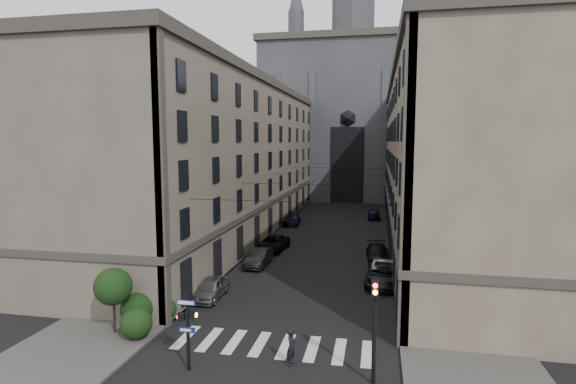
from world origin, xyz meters
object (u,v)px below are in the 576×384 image
Objects in this scene: car_right_midfar at (378,253)px; car_right_far at (374,214)px; pedestrian_signal_left at (188,325)px; car_right_midnear at (383,275)px; car_left_near at (211,288)px; pedestrian at (291,347)px; car_left_midfar at (273,243)px; car_right_near at (383,271)px; traffic_light_right at (375,318)px; car_left_midnear at (259,258)px; car_left_far at (292,219)px; gothic_tower at (352,110)px.

car_right_far is (-0.67, 23.59, -0.01)m from car_right_midfar.
car_right_midnear is at bearing 58.23° from pedestrian_signal_left.
pedestrian is (7.66, -8.55, 0.21)m from car_left_near.
car_right_near is (11.27, -7.92, 0.02)m from car_left_midfar.
car_right_midnear is (0.60, 15.27, -2.47)m from traffic_light_right.
car_right_near reaches higher than car_left_midfar.
car_left_midnear is 0.91× the size of car_right_midfar.
car_right_near is at bearing -30.60° from car_left_midfar.
car_right_midfar is at bearing 89.55° from traffic_light_right.
car_left_midfar is 2.90× the size of pedestrian.
car_left_midfar is (-10.69, 24.48, -2.52)m from traffic_light_right.
car_left_far is (-0.84, 20.83, -0.04)m from car_left_midnear.
pedestrian_signal_left is 10.52m from car_left_near.
car_left_midfar is at bearing 90.96° from car_left_midnear.
car_right_near is (11.18, -2.04, 0.01)m from car_left_midnear.
gothic_tower is 10.42× the size of car_left_midfar.
car_right_near is 29.58m from car_right_far.
car_right_midfar is (5.78, -50.50, -17.04)m from gothic_tower.
pedestrian_signal_left is 19.61m from car_right_near.
car_left_midnear is 5.89m from car_left_midfar.
car_left_near is 0.87× the size of car_left_far.
car_right_near is at bearing -91.09° from car_right_midfar.
pedestrian is at bearing 165.38° from traffic_light_right.
gothic_tower is 74.67m from traffic_light_right.
car_left_near is at bearing -152.18° from car_right_midnear.
car_left_far is at bearing 123.91° from car_right_near.
traffic_light_right is at bearing -85.62° from gothic_tower.
car_right_far is (-1.09, 30.85, -0.07)m from car_right_midnear.
car_left_midfar reaches higher than car_right_far.
car_right_midnear is at bearing -82.81° from car_right_near.
car_left_far is at bearing 119.61° from car_right_midfar.
car_left_near is 0.79× the size of car_left_midfar.
pedestrian is at bearing -88.84° from gothic_tower.
car_left_near is 1.01× the size of car_right_far.
car_right_near is at bearing -10.19° from car_left_midnear.
traffic_light_right is at bearing -60.17° from car_left_midnear.
car_right_near is at bearing 94.40° from car_right_midnear.
car_right_midfar is (-0.42, 7.27, -0.06)m from car_right_midnear.
gothic_tower is 51.71m from car_left_midfar.
gothic_tower is 30.27× the size of pedestrian.
gothic_tower reaches higher than traffic_light_right.
car_left_far is at bearing 92.42° from car_left_midnear.
gothic_tower is 32.27m from car_right_far.
pedestrian_signal_left is 19.13m from car_left_midnear.
pedestrian_signal_left is 0.83× the size of car_right_near.
car_right_midnear reaches higher than car_right_far.
gothic_tower is 53.61m from car_right_midfar.
car_right_near is at bearing 88.00° from traffic_light_right.
pedestrian reaches higher than car_left_midfar.
traffic_light_right is (9.11, 0.42, 0.97)m from pedestrian_signal_left.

